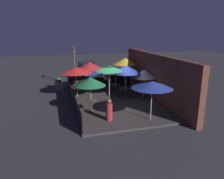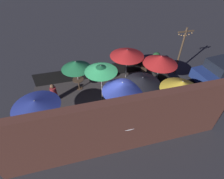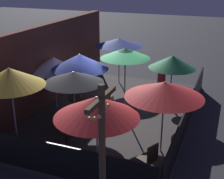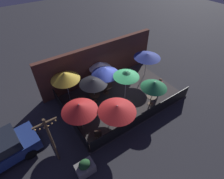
{
  "view_description": "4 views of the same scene",
  "coord_description": "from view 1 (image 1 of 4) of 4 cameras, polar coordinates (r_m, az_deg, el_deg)",
  "views": [
    {
      "loc": [
        13.34,
        -3.85,
        4.81
      ],
      "look_at": [
        0.24,
        -0.2,
        1.06
      ],
      "focal_mm": 35.0,
      "sensor_mm": 36.0,
      "label": 1
    },
    {
      "loc": [
        1.44,
        7.17,
        7.59
      ],
      "look_at": [
        -0.37,
        0.2,
        1.32
      ],
      "focal_mm": 28.0,
      "sensor_mm": 36.0,
      "label": 2
    },
    {
      "loc": [
        -9.95,
        -3.78,
        5.08
      ],
      "look_at": [
        -0.2,
        0.04,
        1.12
      ],
      "focal_mm": 50.0,
      "sensor_mm": 36.0,
      "label": 3
    },
    {
      "loc": [
        -5.96,
        -7.49,
        9.29
      ],
      "look_at": [
        -0.86,
        -0.05,
        1.34
      ],
      "focal_mm": 28.0,
      "sensor_mm": 36.0,
      "label": 4
    }
  ],
  "objects": [
    {
      "name": "patio_umbrella_5",
      "position": [
        17.79,
        3.39,
        7.4
      ],
      "size": [
        1.96,
        1.96,
        2.48
      ],
      "color": "#B2B2B7",
      "rests_on": "patio_deck"
    },
    {
      "name": "dining_table_2",
      "position": [
        12.86,
        -5.53,
        -3.26
      ],
      "size": [
        0.7,
        0.7,
        0.76
      ],
      "color": "#4C3828",
      "rests_on": "patio_deck"
    },
    {
      "name": "dining_table_1",
      "position": [
        16.4,
        0.94,
        0.81
      ],
      "size": [
        0.76,
        0.76,
        0.71
      ],
      "color": "#4C3828",
      "rests_on": "patio_deck"
    },
    {
      "name": "patio_chair_1",
      "position": [
        17.24,
        -9.57,
        1.25
      ],
      "size": [
        0.54,
        0.54,
        0.96
      ],
      "rotation": [
        0.0,
        0.0,
        1.11
      ],
      "color": "#4C3828",
      "rests_on": "patio_deck"
    },
    {
      "name": "patio_umbrella_7",
      "position": [
        11.46,
        10.44,
        1.24
      ],
      "size": [
        2.17,
        2.17,
        2.11
      ],
      "color": "#B2B2B7",
      "rests_on": "patio_deck"
    },
    {
      "name": "light_post",
      "position": [
        19.36,
        -9.81,
        6.65
      ],
      "size": [
        1.1,
        0.12,
        3.42
      ],
      "color": "brown",
      "rests_on": "ground_plane"
    },
    {
      "name": "patio_umbrella_2",
      "position": [
        12.52,
        -5.67,
        2.09
      ],
      "size": [
        1.77,
        1.77,
        2.06
      ],
      "color": "#B2B2B7",
      "rests_on": "patio_deck"
    },
    {
      "name": "patio_umbrella_6",
      "position": [
        13.91,
        -0.75,
        5.55
      ],
      "size": [
        1.77,
        1.77,
        2.49
      ],
      "color": "#B2B2B7",
      "rests_on": "patio_deck"
    },
    {
      "name": "patio_umbrella_1",
      "position": [
        16.11,
        0.96,
        5.47
      ],
      "size": [
        1.91,
        1.91,
        2.09
      ],
      "color": "#B2B2B7",
      "rests_on": "patio_deck"
    },
    {
      "name": "dining_table_0",
      "position": [
        15.39,
        3.61,
        -0.1
      ],
      "size": [
        0.95,
        0.95,
        0.72
      ],
      "color": "#4C3828",
      "rests_on": "patio_deck"
    },
    {
      "name": "fence_side_left",
      "position": [
        18.41,
        -3.11,
        2.17
      ],
      "size": [
        0.05,
        5.27,
        0.95
      ],
      "color": "black",
      "rests_on": "patio_deck"
    },
    {
      "name": "patio_chair_0",
      "position": [
        17.24,
        -0.46,
        1.31
      ],
      "size": [
        0.46,
        0.46,
        0.9
      ],
      "rotation": [
        0.0,
        0.0,
        0.18
      ],
      "color": "#4C3828",
      "rests_on": "patio_deck"
    },
    {
      "name": "patio_umbrella_3",
      "position": [
        15.66,
        -9.34,
        5.09
      ],
      "size": [
        2.21,
        2.21,
        2.16
      ],
      "color": "#B2B2B7",
      "rests_on": "patio_deck"
    },
    {
      "name": "patio_umbrella_4",
      "position": [
        15.3,
        8.46,
        4.15
      ],
      "size": [
        1.75,
        1.75,
        2.02
      ],
      "color": "#B2B2B7",
      "rests_on": "patio_deck"
    },
    {
      "name": "patio_umbrella_8",
      "position": [
        17.51,
        -5.83,
        6.23
      ],
      "size": [
        2.11,
        2.11,
        2.18
      ],
      "color": "#B2B2B7",
      "rests_on": "patio_deck"
    },
    {
      "name": "planter_box",
      "position": [
        18.67,
        -13.75,
        1.47
      ],
      "size": [
        0.95,
        0.67,
        1.03
      ],
      "color": "gray",
      "rests_on": "ground_plane"
    },
    {
      "name": "fence_front",
      "position": [
        14.04,
        -10.13,
        -2.3
      ],
      "size": [
        8.23,
        0.05,
        0.95
      ],
      "color": "black",
      "rests_on": "patio_deck"
    },
    {
      "name": "parked_car_0",
      "position": [
        22.16,
        -6.19,
        5.03
      ],
      "size": [
        4.0,
        2.09,
        1.62
      ],
      "rotation": [
        0.0,
        0.0,
        0.1
      ],
      "color": "navy",
      "rests_on": "ground_plane"
    },
    {
      "name": "ground_plane",
      "position": [
        14.69,
        0.49,
        -3.68
      ],
      "size": [
        60.0,
        60.0,
        0.0
      ],
      "primitive_type": "plane",
      "color": "#2D2D33"
    },
    {
      "name": "patron_0",
      "position": [
        11.62,
        -0.78,
        -5.53
      ],
      "size": [
        0.5,
        0.5,
        1.18
      ],
      "rotation": [
        0.0,
        0.0,
        3.99
      ],
      "color": "maroon",
      "rests_on": "patio_deck"
    },
    {
      "name": "patio_deck",
      "position": [
        14.67,
        0.49,
        -3.46
      ],
      "size": [
        8.43,
        5.47,
        0.12
      ],
      "color": "#383333",
      "rests_on": "ground_plane"
    },
    {
      "name": "building_wall",
      "position": [
        15.32,
        11.23,
        3.08
      ],
      "size": [
        10.03,
        0.36,
        3.23
      ],
      "color": "brown",
      "rests_on": "ground_plane"
    },
    {
      "name": "patio_umbrella_0",
      "position": [
        15.07,
        3.7,
        5.31
      ],
      "size": [
        2.0,
        2.0,
        2.32
      ],
      "color": "#B2B2B7",
      "rests_on": "patio_deck"
    }
  ]
}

